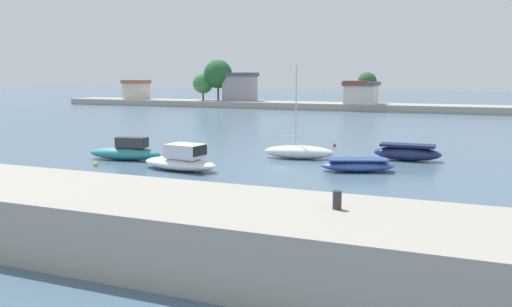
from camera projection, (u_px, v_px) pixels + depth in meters
name	position (u px, v px, depth m)	size (l,w,h in m)	color
ground_plane	(224.00, 212.00, 23.24)	(400.00, 400.00, 0.00)	#476075
seawall_embankment	(145.00, 224.00, 17.52)	(99.17, 5.23, 2.10)	#9E998C
mooring_bollard	(337.00, 200.00, 15.35)	(0.26, 0.26, 0.55)	#2D2D33
moored_boat_0	(126.00, 152.00, 37.45)	(5.65, 2.52, 1.65)	teal
moored_boat_1	(181.00, 160.00, 33.33)	(5.60, 2.77, 1.71)	white
moored_boat_2	(299.00, 152.00, 37.96)	(5.29, 2.31, 6.75)	white
moored_boat_3	(357.00, 165.00, 32.94)	(4.93, 3.29, 0.82)	#3856A8
moored_boat_4	(407.00, 153.00, 37.19)	(4.68, 1.68, 1.16)	navy
mooring_buoy_1	(96.00, 164.00, 34.94)	(0.28, 0.28, 0.28)	yellow
mooring_buoy_2	(335.00, 145.00, 44.43)	(0.28, 0.28, 0.28)	red
distant_shoreline	(393.00, 97.00, 88.57)	(136.25, 7.79, 9.03)	#9E998C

